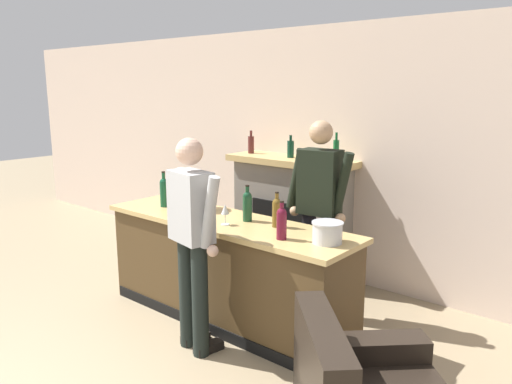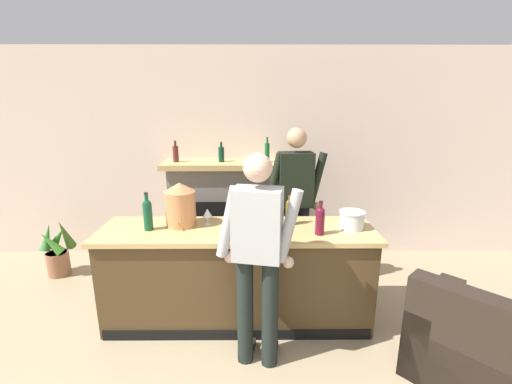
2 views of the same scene
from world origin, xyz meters
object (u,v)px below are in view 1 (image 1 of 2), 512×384
at_px(ice_bucket_steel, 327,232).
at_px(wine_bottle_burgundy_dark, 277,211).
at_px(potted_plant_corner, 150,224).
at_px(copper_dispenser, 192,188).
at_px(wine_glass_front_right, 212,201).
at_px(wine_bottle_merlot_tall, 247,205).
at_px(wine_bottle_rose_blush, 164,191).
at_px(person_bartender, 319,211).
at_px(fireplace_stone, 291,215).
at_px(wine_bottle_port_short, 282,222).
at_px(wine_glass_mid_counter, 225,210).
at_px(person_customer, 192,237).

bearing_deg(ice_bucket_steel, wine_bottle_burgundy_dark, 169.59).
bearing_deg(ice_bucket_steel, potted_plant_corner, 164.68).
bearing_deg(copper_dispenser, ice_bucket_steel, -3.20).
relative_size(wine_bottle_burgundy_dark, wine_glass_front_right, 1.92).
height_order(wine_bottle_merlot_tall, wine_bottle_rose_blush, wine_bottle_rose_blush).
height_order(potted_plant_corner, copper_dispenser, copper_dispenser).
relative_size(person_bartender, ice_bucket_steel, 7.60).
distance_m(wine_bottle_merlot_tall, wine_bottle_rose_blush, 0.99).
bearing_deg(fireplace_stone, wine_bottle_rose_blush, -112.20).
bearing_deg(wine_bottle_port_short, wine_glass_front_right, 165.91).
xyz_separation_m(ice_bucket_steel, wine_glass_mid_counter, (-0.94, -0.13, 0.04)).
height_order(person_customer, wine_bottle_rose_blush, person_customer).
xyz_separation_m(wine_bottle_merlot_tall, wine_glass_mid_counter, (-0.06, -0.22, -0.02)).
bearing_deg(ice_bucket_steel, fireplace_stone, 134.42).
bearing_deg(wine_bottle_burgundy_dark, ice_bucket_steel, -10.41).
height_order(fireplace_stone, ice_bucket_steel, fireplace_stone).
relative_size(wine_bottle_merlot_tall, wine_bottle_rose_blush, 0.92).
height_order(potted_plant_corner, ice_bucket_steel, ice_bucket_steel).
bearing_deg(wine_glass_front_right, ice_bucket_steel, -4.64).
distance_m(person_bartender, wine_bottle_merlot_tall, 0.65).
bearing_deg(wine_bottle_rose_blush, person_bartender, 23.62).
relative_size(potted_plant_corner, wine_glass_mid_counter, 4.24).
relative_size(person_customer, ice_bucket_steel, 7.23).
bearing_deg(person_customer, potted_plant_corner, 148.71).
relative_size(fireplace_stone, person_customer, 0.95).
height_order(person_bartender, wine_glass_front_right, person_bartender).
height_order(ice_bucket_steel, wine_bottle_burgundy_dark, wine_bottle_burgundy_dark).
bearing_deg(wine_bottle_port_short, fireplace_stone, 123.61).
xyz_separation_m(potted_plant_corner, person_customer, (2.43, -1.48, 0.64)).
relative_size(potted_plant_corner, wine_bottle_burgundy_dark, 2.50).
bearing_deg(ice_bucket_steel, person_bartender, 127.92).
distance_m(person_customer, wine_bottle_merlot_tall, 0.68).
height_order(wine_bottle_merlot_tall, wine_glass_mid_counter, wine_bottle_merlot_tall).
relative_size(person_bartender, wine_bottle_port_short, 5.98).
relative_size(ice_bucket_steel, wine_glass_mid_counter, 1.34).
xyz_separation_m(wine_bottle_merlot_tall, wine_glass_front_right, (-0.46, 0.02, -0.03)).
bearing_deg(potted_plant_corner, copper_dispenser, -25.38).
bearing_deg(copper_dispenser, wine_bottle_burgundy_dark, 0.83).
bearing_deg(wine_glass_mid_counter, wine_bottle_merlot_tall, 73.57).
relative_size(ice_bucket_steel, wine_bottle_port_short, 0.79).
height_order(person_bartender, copper_dispenser, person_bartender).
bearing_deg(ice_bucket_steel, wine_glass_front_right, 175.36).
xyz_separation_m(potted_plant_corner, wine_bottle_port_short, (2.98, -1.05, 0.77)).
bearing_deg(fireplace_stone, wine_bottle_burgundy_dark, -58.87).
distance_m(fireplace_stone, wine_bottle_burgundy_dark, 1.49).
bearing_deg(copper_dispenser, wine_bottle_merlot_tall, -0.00).
bearing_deg(ice_bucket_steel, wine_bottle_rose_blush, -179.12).
distance_m(potted_plant_corner, person_customer, 2.91).
relative_size(person_customer, wine_bottle_port_short, 5.69).
bearing_deg(potted_plant_corner, wine_glass_front_right, -22.05).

